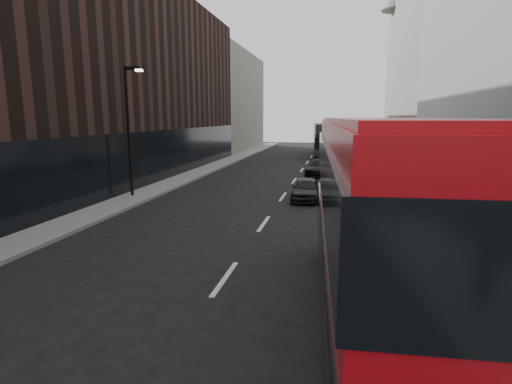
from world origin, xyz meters
The scene contains 11 objects.
sidewalk_right centered at (7.50, 25.00, 0.07)m, with size 3.00×80.00×0.15m, color slate.
sidewalk_left centered at (-8.00, 25.00, 0.07)m, with size 2.00×80.00×0.15m, color slate.
building_victorian centered at (11.38, 44.00, 9.66)m, with size 6.50×24.00×21.00m.
building_left_mid centered at (-11.50, 30.00, 7.00)m, with size 5.00×24.00×14.00m, color black.
building_left_far centered at (-11.50, 52.00, 6.50)m, with size 5.00×20.00×13.00m, color slate.
street_lamp centered at (-8.22, 18.00, 4.18)m, with size 1.06×0.22×7.00m.
red_bus centered at (4.02, 5.95, 2.49)m, with size 3.26×11.22×4.48m.
grey_bus centered at (1.52, 45.49, 2.02)m, with size 3.59×11.82×3.76m.
car_a centered at (1.35, 19.44, 0.61)m, with size 1.45×3.59×1.22m, color black.
car_b centered at (3.15, 23.54, 0.65)m, with size 1.38×3.96×1.30m, color gray.
car_c centered at (1.65, 29.08, 0.61)m, with size 1.71×4.21×1.22m, color black.
Camera 1 is at (3.01, -2.25, 4.50)m, focal length 28.00 mm.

